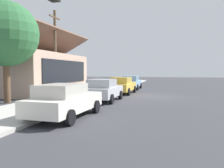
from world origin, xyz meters
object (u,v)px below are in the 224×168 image
(car_ivory, at_px, (65,100))
(utility_pole_wooden, at_px, (55,51))
(fire_hydrant_red, at_px, (116,86))
(car_mustard, at_px, (122,85))
(car_silver, at_px, (103,90))
(car_skyblue, at_px, (131,82))
(traffic_light_main, at_px, (2,23))
(shade_tree, at_px, (6,34))

(car_ivory, height_order, utility_pole_wooden, utility_pole_wooden)
(fire_hydrant_red, bearing_deg, car_mustard, -158.84)
(car_mustard, bearing_deg, utility_pole_wooden, 117.23)
(utility_pole_wooden, distance_m, fire_hydrant_red, 8.41)
(car_silver, bearing_deg, car_skyblue, 0.09)
(car_silver, bearing_deg, car_mustard, -1.35)
(car_skyblue, bearing_deg, car_mustard, -179.27)
(car_skyblue, xyz_separation_m, traffic_light_main, (-21.69, -0.27, 2.67))
(car_ivory, relative_size, shade_tree, 0.70)
(car_skyblue, distance_m, fire_hydrant_red, 2.29)
(car_silver, height_order, traffic_light_main, traffic_light_main)
(utility_pole_wooden, relative_size, fire_hydrant_red, 10.56)
(car_mustard, height_order, traffic_light_main, traffic_light_main)
(car_ivory, relative_size, fire_hydrant_red, 6.73)
(car_silver, xyz_separation_m, utility_pole_wooden, (2.88, 5.34, 3.11))
(shade_tree, height_order, traffic_light_main, shade_tree)
(car_silver, xyz_separation_m, car_mustard, (5.55, -0.16, 0.00))
(car_skyblue, relative_size, fire_hydrant_red, 6.64)
(shade_tree, height_order, utility_pole_wooden, utility_pole_wooden)
(car_ivory, height_order, car_skyblue, same)
(car_ivory, distance_m, fire_hydrant_red, 15.54)
(utility_pole_wooden, bearing_deg, car_silver, -118.36)
(car_ivory, relative_size, traffic_light_main, 0.92)
(utility_pole_wooden, bearing_deg, fire_hydrant_red, -31.40)
(shade_tree, bearing_deg, car_skyblue, -23.86)
(car_ivory, xyz_separation_m, shade_tree, (3.50, 6.01, 3.81))
(shade_tree, bearing_deg, fire_hydrant_red, -21.43)
(car_silver, height_order, utility_pole_wooden, utility_pole_wooden)
(traffic_light_main, bearing_deg, shade_tree, 38.79)
(car_mustard, bearing_deg, traffic_light_main, -178.03)
(car_mustard, relative_size, car_skyblue, 1.01)
(car_silver, bearing_deg, traffic_light_main, -177.95)
(car_silver, distance_m, utility_pole_wooden, 6.82)
(car_mustard, height_order, car_skyblue, same)
(shade_tree, distance_m, utility_pole_wooden, 5.51)
(car_mustard, height_order, shade_tree, shade_tree)
(car_mustard, bearing_deg, shade_tree, 143.91)
(car_ivory, relative_size, car_silver, 1.10)
(shade_tree, relative_size, traffic_light_main, 1.31)
(car_ivory, distance_m, shade_tree, 7.93)
(car_skyblue, xyz_separation_m, fire_hydrant_red, (-1.80, 1.39, -0.32))
(car_silver, bearing_deg, fire_hydrant_red, 8.42)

